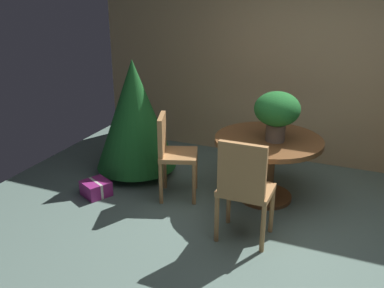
# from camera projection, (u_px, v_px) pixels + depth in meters

# --- Properties ---
(ground_plane) EXTENTS (6.60, 6.60, 0.00)m
(ground_plane) POSITION_uv_depth(u_px,v_px,m) (268.00, 246.00, 3.88)
(ground_plane) COLOR slate
(back_wall_panel) EXTENTS (6.00, 0.10, 2.60)m
(back_wall_panel) POSITION_uv_depth(u_px,v_px,m) (316.00, 65.00, 5.30)
(back_wall_panel) COLOR tan
(back_wall_panel) RESTS_ON ground_plane
(round_dining_table) EXTENTS (1.16, 1.16, 0.72)m
(round_dining_table) POSITION_uv_depth(u_px,v_px,m) (268.00, 154.00, 4.57)
(round_dining_table) COLOR brown
(round_dining_table) RESTS_ON ground_plane
(flower_vase) EXTENTS (0.47, 0.47, 0.53)m
(flower_vase) POSITION_uv_depth(u_px,v_px,m) (277.00, 111.00, 4.31)
(flower_vase) COLOR #665B51
(flower_vase) RESTS_ON round_dining_table
(wooden_chair_left) EXTENTS (0.52, 0.53, 0.95)m
(wooden_chair_left) POSITION_uv_depth(u_px,v_px,m) (172.00, 151.00, 4.61)
(wooden_chair_left) COLOR #B27F4C
(wooden_chair_left) RESTS_ON ground_plane
(wooden_chair_near) EXTENTS (0.48, 0.40, 1.01)m
(wooden_chair_near) POSITION_uv_depth(u_px,v_px,m) (244.00, 185.00, 3.77)
(wooden_chair_near) COLOR #B27F4C
(wooden_chair_near) RESTS_ON ground_plane
(holiday_tree) EXTENTS (0.99, 0.99, 1.45)m
(holiday_tree) POSITION_uv_depth(u_px,v_px,m) (134.00, 114.00, 5.10)
(holiday_tree) COLOR brown
(holiday_tree) RESTS_ON ground_plane
(gift_box_purple) EXTENTS (0.37, 0.37, 0.17)m
(gift_box_purple) POSITION_uv_depth(u_px,v_px,m) (96.00, 188.00, 4.79)
(gift_box_purple) COLOR #9E287A
(gift_box_purple) RESTS_ON ground_plane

